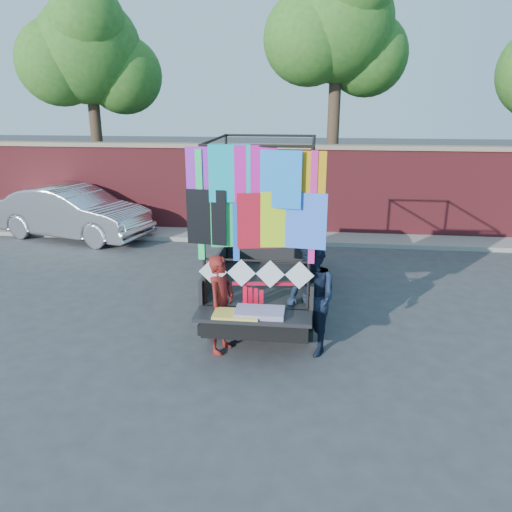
# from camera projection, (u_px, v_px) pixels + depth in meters

# --- Properties ---
(ground) EXTENTS (90.00, 90.00, 0.00)m
(ground) POSITION_uv_depth(u_px,v_px,m) (277.00, 341.00, 8.29)
(ground) COLOR #38383A
(ground) RESTS_ON ground
(brick_wall) EXTENTS (30.00, 0.45, 2.61)m
(brick_wall) POSITION_uv_depth(u_px,v_px,m) (297.00, 189.00, 14.52)
(brick_wall) COLOR maroon
(brick_wall) RESTS_ON ground
(curb) EXTENTS (30.00, 1.20, 0.12)m
(curb) POSITION_uv_depth(u_px,v_px,m) (295.00, 238.00, 14.24)
(curb) COLOR gray
(curb) RESTS_ON ground
(tree_left) EXTENTS (4.20, 3.30, 7.05)m
(tree_left) POSITION_uv_depth(u_px,v_px,m) (88.00, 55.00, 15.17)
(tree_left) COLOR #38281C
(tree_left) RESTS_ON ground
(tree_mid) EXTENTS (4.20, 3.30, 7.73)m
(tree_mid) POSITION_uv_depth(u_px,v_px,m) (338.00, 30.00, 14.14)
(tree_mid) COLOR #38281C
(tree_mid) RESTS_ON ground
(pickup_truck) EXTENTS (2.05, 5.16, 3.25)m
(pickup_truck) POSITION_uv_depth(u_px,v_px,m) (271.00, 256.00, 10.08)
(pickup_truck) COLOR black
(pickup_truck) RESTS_ON ground
(sedan) EXTENTS (4.78, 2.69, 1.49)m
(sedan) POSITION_uv_depth(u_px,v_px,m) (73.00, 212.00, 14.24)
(sedan) COLOR silver
(sedan) RESTS_ON ground
(woman) EXTENTS (0.54, 0.67, 1.59)m
(woman) POSITION_uv_depth(u_px,v_px,m) (221.00, 304.00, 7.77)
(woman) COLOR maroon
(woman) RESTS_ON ground
(man) EXTENTS (1.06, 1.12, 1.82)m
(man) POSITION_uv_depth(u_px,v_px,m) (311.00, 298.00, 7.70)
(man) COLOR #131E31
(man) RESTS_ON ground
(streamer_bundle) EXTENTS (1.03, 0.15, 0.71)m
(streamer_bundle) POSITION_uv_depth(u_px,v_px,m) (258.00, 296.00, 7.71)
(streamer_bundle) COLOR red
(streamer_bundle) RESTS_ON ground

